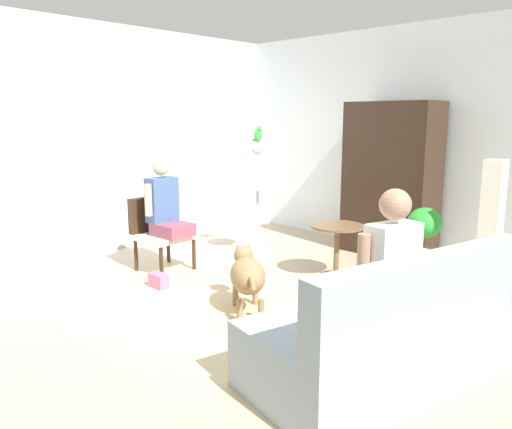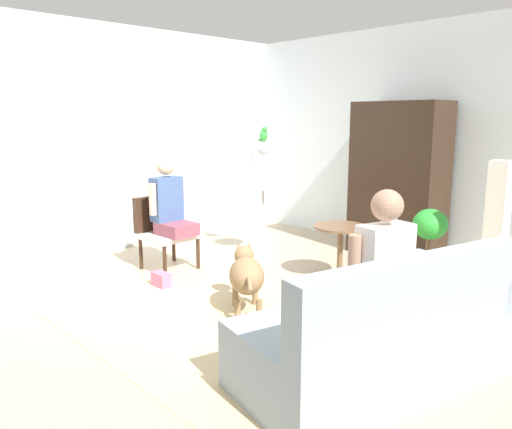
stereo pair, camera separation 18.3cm
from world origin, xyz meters
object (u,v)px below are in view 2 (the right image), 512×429
(person_on_couch, at_px, (378,267))
(couch, at_px, (384,335))
(round_end_table, at_px, (340,243))
(armoire_cabinet, at_px, (398,180))
(bird_cage_stand, at_px, (263,197))
(column_lamp, at_px, (496,231))
(armchair, at_px, (163,226))
(potted_plant, at_px, (429,237))
(dog, at_px, (246,274))
(handbag, at_px, (161,280))
(parrot, at_px, (264,134))
(person_on_armchair, at_px, (170,204))

(person_on_couch, bearing_deg, couch, 19.31)
(round_end_table, xyz_separation_m, armoire_cabinet, (-0.10, 1.29, 0.56))
(round_end_table, xyz_separation_m, bird_cage_stand, (-1.27, 0.08, 0.35))
(couch, relative_size, column_lamp, 1.49)
(armchair, distance_m, armoire_cabinet, 2.93)
(potted_plant, height_order, armoire_cabinet, armoire_cabinet)
(dog, height_order, handbag, dog)
(parrot, bearing_deg, handbag, -84.73)
(person_on_armchair, height_order, dog, person_on_armchair)
(round_end_table, bearing_deg, person_on_couch, -47.12)
(armchair, relative_size, handbag, 3.82)
(round_end_table, distance_m, bird_cage_stand, 1.32)
(handbag, bearing_deg, person_on_couch, -0.53)
(potted_plant, bearing_deg, handbag, -128.03)
(potted_plant, xyz_separation_m, column_lamp, (0.71, -0.09, 0.20))
(armchair, relative_size, potted_plant, 1.09)
(dog, bearing_deg, potted_plant, 72.36)
(armchair, height_order, potted_plant, armchair)
(dog, bearing_deg, handbag, -170.61)
(parrot, bearing_deg, bird_cage_stand, 180.00)
(bird_cage_stand, distance_m, column_lamp, 2.69)
(round_end_table, relative_size, column_lamp, 0.44)
(armchair, relative_size, round_end_table, 1.42)
(round_end_table, bearing_deg, handbag, -125.56)
(parrot, distance_m, handbag, 2.18)
(armchair, bearing_deg, potted_plant, 38.29)
(potted_plant, distance_m, armoire_cabinet, 1.08)
(round_end_table, xyz_separation_m, column_lamp, (1.36, 0.62, 0.26))
(person_on_armchair, height_order, parrot, parrot)
(column_lamp, xyz_separation_m, armoire_cabinet, (-1.46, 0.67, 0.30))
(dog, bearing_deg, person_on_armchair, 171.21)
(armchair, relative_size, column_lamp, 0.63)
(couch, distance_m, armoire_cabinet, 3.34)
(dog, xyz_separation_m, armoire_cabinet, (-0.09, 2.66, 0.61))
(potted_plant, bearing_deg, armchair, -141.71)
(armchair, distance_m, parrot, 1.65)
(round_end_table, xyz_separation_m, dog, (-0.01, -1.37, -0.05))
(couch, bearing_deg, handbag, 179.92)
(armchair, xyz_separation_m, dog, (1.67, -0.23, -0.14))
(round_end_table, height_order, parrot, parrot)
(dog, distance_m, column_lamp, 2.43)
(column_lamp, distance_m, handbag, 3.34)
(person_on_couch, xyz_separation_m, column_lamp, (-0.10, 2.19, -0.12))
(bird_cage_stand, distance_m, handbag, 1.77)
(potted_plant, bearing_deg, parrot, -162.00)
(person_on_couch, distance_m, handbag, 2.67)
(bird_cage_stand, xyz_separation_m, potted_plant, (1.92, 0.62, -0.29))
(armchair, bearing_deg, couch, -7.42)
(bird_cage_stand, xyz_separation_m, column_lamp, (2.63, 0.54, -0.09))
(armchair, xyz_separation_m, potted_plant, (2.33, 1.84, -0.03))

